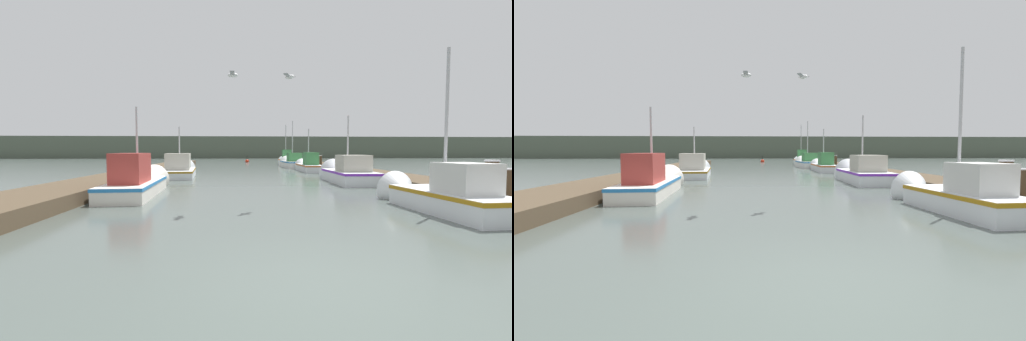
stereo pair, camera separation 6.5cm
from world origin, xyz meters
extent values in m
plane|color=#47514C|center=(0.00, 0.00, 0.00)|extent=(200.00, 200.00, 0.00)
cube|color=#4C3D2B|center=(-6.68, 16.00, 0.21)|extent=(2.38, 40.00, 0.41)
cube|color=#4C3D2B|center=(6.68, 16.00, 0.21)|extent=(2.38, 40.00, 0.41)
cube|color=#4C5647|center=(0.00, 71.32, 2.16)|extent=(120.00, 16.00, 4.31)
cube|color=silver|center=(4.36, 4.35, 0.28)|extent=(1.54, 3.73, 0.56)
cube|color=#A37212|center=(4.36, 4.35, 0.50)|extent=(1.57, 3.76, 0.10)
cone|color=silver|center=(4.24, 6.63, 0.28)|extent=(1.32, 0.97, 1.28)
cube|color=silver|center=(4.39, 3.90, 0.93)|extent=(1.04, 1.34, 0.73)
cylinder|color=#B2B2B7|center=(4.35, 4.63, 2.39)|extent=(0.08, 0.08, 3.65)
cube|color=silver|center=(-4.61, 8.47, 0.25)|extent=(1.72, 5.01, 0.51)
cube|color=#2472BA|center=(-4.61, 8.47, 0.45)|extent=(1.75, 5.04, 0.10)
cone|color=silver|center=(-4.77, 11.56, 0.25)|extent=(1.45, 1.32, 1.38)
cube|color=#99332D|center=(-4.58, 7.85, 1.00)|extent=(1.06, 2.08, 0.99)
cylinder|color=#B2B2B7|center=(-4.63, 8.84, 1.84)|extent=(0.08, 0.08, 2.66)
cube|color=silver|center=(4.53, 12.45, 0.30)|extent=(1.87, 4.44, 0.60)
cube|color=purple|center=(4.53, 12.45, 0.54)|extent=(1.90, 4.47, 0.10)
cone|color=silver|center=(4.61, 15.04, 0.30)|extent=(1.66, 0.86, 1.64)
cube|color=#B2AD9E|center=(4.51, 11.90, 0.99)|extent=(1.37, 1.61, 0.77)
cylinder|color=#B2B2B7|center=(4.54, 12.78, 1.96)|extent=(0.08, 0.08, 2.71)
cube|color=silver|center=(-4.40, 16.92, 0.23)|extent=(2.16, 5.24, 0.47)
cube|color=olive|center=(-4.40, 16.92, 0.41)|extent=(2.19, 5.27, 0.10)
cone|color=silver|center=(-4.63, 20.05, 0.23)|extent=(1.77, 1.27, 1.69)
cube|color=#B2AD9E|center=(-4.35, 16.28, 0.94)|extent=(1.49, 1.98, 0.95)
cylinder|color=#B2B2B7|center=(-4.42, 17.30, 1.75)|extent=(0.08, 0.08, 2.56)
cube|color=silver|center=(4.59, 21.63, 0.26)|extent=(1.47, 4.67, 0.53)
cube|color=#AB5220|center=(4.59, 21.63, 0.47)|extent=(1.50, 4.70, 0.10)
cone|color=silver|center=(4.67, 24.40, 0.26)|extent=(1.29, 0.95, 1.27)
cube|color=#387A42|center=(4.57, 21.05, 0.99)|extent=(0.97, 1.50, 0.92)
cylinder|color=#B2B2B7|center=(4.60, 21.98, 1.88)|extent=(0.08, 0.08, 2.70)
cube|color=silver|center=(4.30, 27.02, 0.30)|extent=(1.77, 4.17, 0.60)
cube|color=#216DB3|center=(4.30, 27.02, 0.54)|extent=(1.80, 4.20, 0.10)
cone|color=silver|center=(4.19, 29.50, 0.30)|extent=(1.55, 0.93, 1.51)
cube|color=#387A42|center=(4.32, 26.50, 0.98)|extent=(1.23, 1.27, 0.77)
cylinder|color=#B2B2B7|center=(4.29, 27.32, 2.44)|extent=(0.08, 0.08, 3.68)
cube|color=silver|center=(4.42, 31.99, 0.32)|extent=(1.56, 4.52, 0.64)
cube|color=#D55D1A|center=(4.42, 31.99, 0.58)|extent=(1.59, 4.56, 0.10)
cone|color=silver|center=(4.58, 34.71, 0.32)|extent=(1.30, 1.06, 1.24)
cube|color=#387A42|center=(4.39, 31.43, 1.15)|extent=(0.95, 1.51, 1.02)
cylinder|color=#B2B2B7|center=(4.44, 32.32, 2.47)|extent=(0.08, 0.08, 3.65)
cylinder|color=#473523|center=(5.65, 4.13, 0.56)|extent=(0.22, 0.22, 1.12)
cylinder|color=silver|center=(5.65, 4.13, 1.14)|extent=(0.26, 0.26, 0.04)
cylinder|color=#473523|center=(5.40, 4.33, 0.66)|extent=(0.30, 0.30, 1.32)
cylinder|color=silver|center=(5.40, 4.33, 1.34)|extent=(0.35, 0.35, 0.04)
cylinder|color=#473523|center=(5.72, 22.62, 0.58)|extent=(0.21, 0.21, 1.16)
cylinder|color=silver|center=(5.72, 22.62, 1.18)|extent=(0.25, 0.25, 0.04)
sphere|color=red|center=(0.68, 41.30, 0.14)|extent=(0.50, 0.50, 0.50)
cylinder|color=black|center=(0.68, 41.30, 0.64)|extent=(0.06, 0.06, 0.50)
ellipsoid|color=white|center=(0.47, 5.86, 3.68)|extent=(0.31, 0.28, 0.12)
cube|color=gray|center=(0.39, 5.75, 3.70)|extent=(0.26, 0.29, 0.07)
cube|color=gray|center=(0.55, 5.97, 3.70)|extent=(0.26, 0.29, 0.07)
ellipsoid|color=white|center=(-1.14, 5.45, 3.61)|extent=(0.29, 0.16, 0.12)
cube|color=gray|center=(-1.13, 5.59, 3.63)|extent=(0.14, 0.28, 0.07)
cube|color=gray|center=(-1.15, 5.31, 3.63)|extent=(0.14, 0.28, 0.07)
camera|label=1|loc=(-1.13, -3.88, 1.60)|focal=24.00mm
camera|label=2|loc=(-1.06, -3.88, 1.60)|focal=24.00mm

